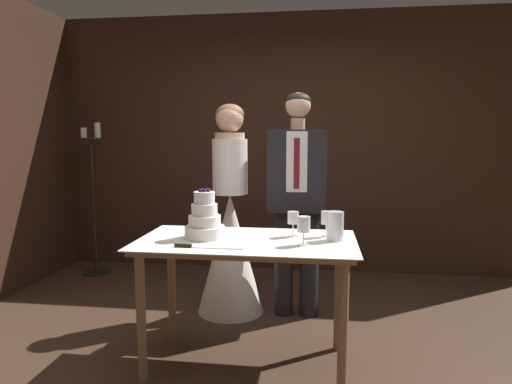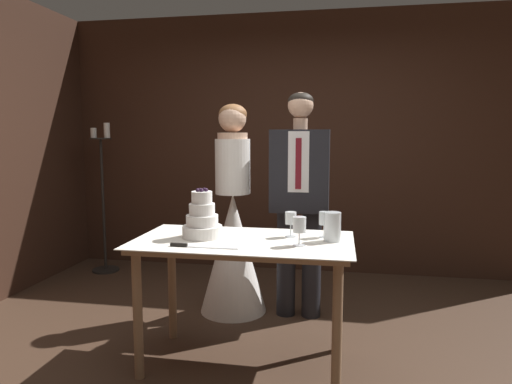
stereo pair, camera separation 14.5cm
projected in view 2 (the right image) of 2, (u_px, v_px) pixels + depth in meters
ground_plane at (268, 364)px, 2.88m from camera, size 40.00×40.00×0.00m
wall_back at (300, 144)px, 4.83m from camera, size 5.18×0.12×2.70m
cake_table at (244, 256)px, 2.81m from camera, size 1.33×0.74×0.81m
tiered_cake at (202, 220)px, 2.84m from camera, size 0.25×0.25×0.31m
cake_knife at (191, 246)px, 2.61m from camera, size 0.40×0.02×0.02m
wine_glass_near at (291, 219)px, 2.86m from camera, size 0.07×0.07×0.16m
wine_glass_middle at (299, 226)px, 2.63m from camera, size 0.08×0.08×0.17m
wine_glass_far at (324, 219)px, 2.85m from camera, size 0.07×0.07×0.16m
hurricane_candle at (332, 227)px, 2.74m from camera, size 0.10×0.10×0.18m
bride at (233, 236)px, 3.70m from camera, size 0.54×0.54×1.69m
groom at (300, 193)px, 3.56m from camera, size 0.45×0.25×1.77m
candle_stand at (103, 205)px, 4.80m from camera, size 0.28×0.28×1.57m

